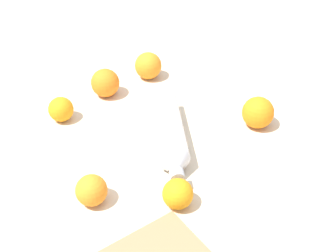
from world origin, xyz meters
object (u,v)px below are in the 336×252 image
Objects in this scene: orange_3 at (148,66)px; orange_4 at (105,83)px; water_bottle at (169,131)px; orange_2 at (178,194)px; orange_1 at (258,112)px; orange_0 at (61,109)px; orange_5 at (91,190)px.

orange_4 is (-0.04, 0.15, -0.00)m from orange_3.
orange_2 is (-0.19, 0.07, -0.00)m from water_bottle.
water_bottle is 0.24m from orange_1.
orange_0 is at bearing -115.96° from water_bottle.
orange_2 is 0.79× the size of orange_4.
orange_5 is (-0.44, 0.31, -0.01)m from orange_3.
orange_0 is at bearing 62.05° from orange_1.
orange_3 reaches higher than orange_2.
orange_1 is 1.01× the size of orange_4.
orange_3 is at bearing -35.39° from orange_5.
orange_2 is 0.79× the size of orange_3.
orange_1 is at bearing 102.03° from water_bottle.
orange_3 is 0.54m from orange_5.
orange_1 reaches higher than orange_5.
water_bottle is at bearing -63.94° from orange_5.
water_bottle is 0.30m from orange_0.
water_bottle is 3.90× the size of orange_1.
orange_1 reaches higher than orange_0.
orange_2 is at bearing -1.32° from water_bottle.
orange_3 is (0.52, -0.15, 0.01)m from orange_2.
water_bottle is at bearing -20.07° from orange_2.
water_bottle reaches higher than orange_0.
orange_1 is at bearing -61.75° from orange_2.
orange_0 is 0.32m from orange_3.
orange_1 is 1.23× the size of orange_5.
orange_5 is (-0.11, 0.23, -0.00)m from water_bottle.
water_bottle reaches higher than orange_2.
orange_5 is at bearing 144.61° from orange_3.
orange_0 is 0.80× the size of orange_3.
orange_5 is at bearing 157.99° from orange_4.
orange_4 is at bearing -0.20° from orange_2.
orange_4 reaches higher than water_bottle.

